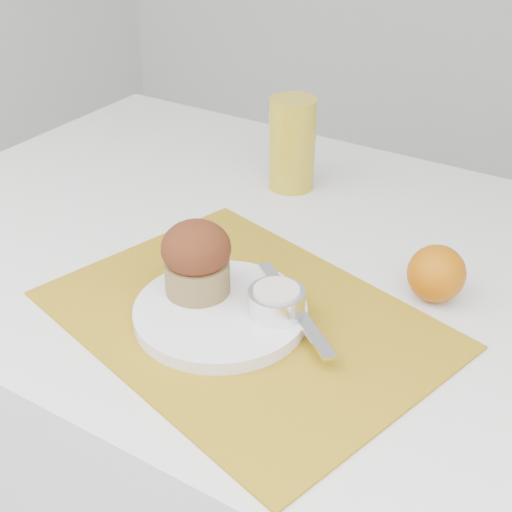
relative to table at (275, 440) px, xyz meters
The scene contains 11 objects.
table is the anchor object (origin of this frame).
placemat 0.41m from the table, 73.63° to the right, with size 0.46×0.34×0.00m, color #AD8518.
plate 0.43m from the table, 81.88° to the right, with size 0.21×0.21×0.02m, color white.
ramekin 0.45m from the table, 60.37° to the right, with size 0.07×0.07×0.03m, color silver.
cream 0.46m from the table, 60.37° to the right, with size 0.05×0.05×0.01m, color silver.
raspberry_near 0.43m from the table, 68.85° to the right, with size 0.02×0.02×0.02m, color #5D0207.
raspberry_far 0.43m from the table, 63.44° to the right, with size 0.02×0.02×0.02m, color #4F0204.
butter_knife 0.43m from the table, 53.34° to the right, with size 0.20×0.02×0.01m, color silver.
orange 0.47m from the table, ahead, with size 0.07×0.07×0.07m, color #C36406.
juice_glass 0.49m from the table, 114.71° to the left, with size 0.07×0.07×0.15m, color gold.
muffin 0.47m from the table, 96.01° to the right, with size 0.08×0.08×0.09m.
Camera 1 is at (0.43, -0.69, 1.27)m, focal length 50.00 mm.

